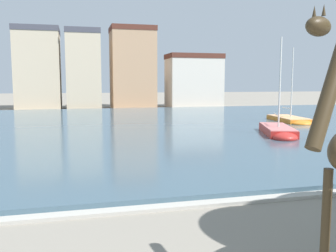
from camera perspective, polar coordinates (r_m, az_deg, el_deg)
The scene contains 9 objects.
harbor_water at distance 33.74m, azimuth -9.78°, elevation -0.08°, with size 85.48×43.84×0.29m, color #3D5666.
quay_edge_coping at distance 12.20m, azimuth -1.47°, elevation -12.53°, with size 85.48×0.50×0.12m, color #ADA89E.
sailboat_red at distance 28.03m, azimuth 16.73°, elevation -1.00°, with size 3.84×6.57×7.32m.
sailboat_orange at distance 37.96m, azimuth 18.51°, elevation 0.78°, with size 2.99×6.73×7.43m.
mooring_bollard at distance 14.67m, azimuth 23.67°, elevation -9.00°, with size 0.24×0.24×0.50m, color #232326.
townhouse_narrow_midrow at distance 60.92m, azimuth -19.42°, elevation 8.35°, with size 6.68×7.36×12.40m.
townhouse_wide_warehouse at distance 59.12m, azimuth -12.99°, elevation 8.50°, with size 5.22×6.00×12.16m.
townhouse_end_terrace at distance 61.09m, azimuth -5.48°, elevation 8.98°, with size 7.12×5.84×13.01m.
townhouse_corner_house at distance 62.82m, azimuth 4.01°, elevation 7.02°, with size 9.08×5.51×8.83m.
Camera 1 is at (-2.52, -1.52, 4.08)m, focal length 39.42 mm.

